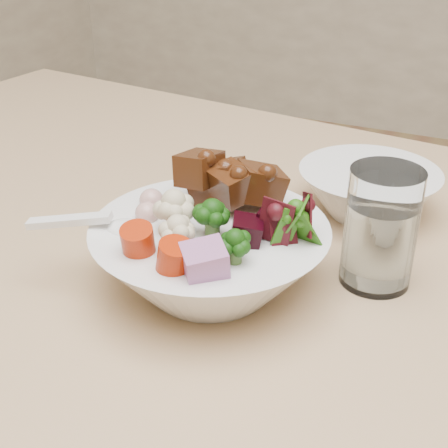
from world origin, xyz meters
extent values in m
cube|color=tan|center=(-0.12, 0.14, 0.81)|extent=(1.89, 1.21, 0.04)
cylinder|color=tan|center=(-0.87, 0.64, 0.40)|extent=(0.07, 0.07, 0.79)
sphere|color=black|center=(-0.29, 0.17, 0.91)|extent=(0.04, 0.04, 0.04)
sphere|color=beige|center=(-0.32, 0.17, 0.91)|extent=(0.04, 0.04, 0.04)
cube|color=black|center=(-0.25, 0.20, 0.91)|extent=(0.04, 0.04, 0.03)
cube|color=#A26298|center=(-0.27, 0.12, 0.91)|extent=(0.04, 0.05, 0.04)
cylinder|color=#B72604|center=(-0.33, 0.12, 0.91)|extent=(0.03, 0.03, 0.03)
sphere|color=#CC978F|center=(-0.36, 0.18, 0.90)|extent=(0.02, 0.02, 0.02)
ellipsoid|color=white|center=(-0.36, 0.15, 0.90)|extent=(0.05, 0.04, 0.01)
cube|color=white|center=(-0.41, 0.14, 0.90)|extent=(0.08, 0.04, 0.02)
cylinder|color=white|center=(-0.16, 0.26, 0.89)|extent=(0.07, 0.07, 0.11)
cylinder|color=silver|center=(-0.16, 0.26, 0.88)|extent=(0.06, 0.06, 0.08)
camera|label=1|loc=(-0.08, -0.24, 1.17)|focal=50.00mm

